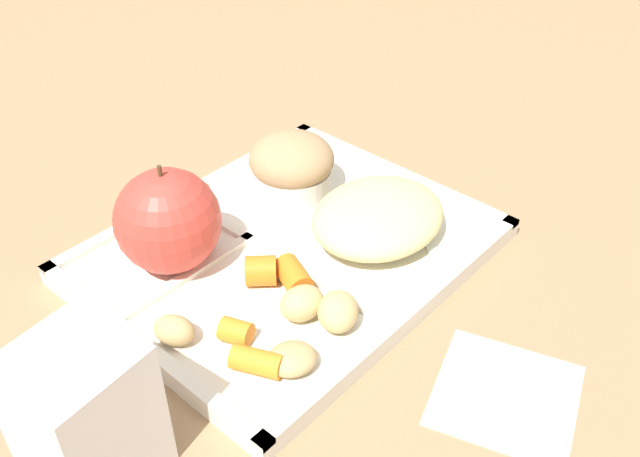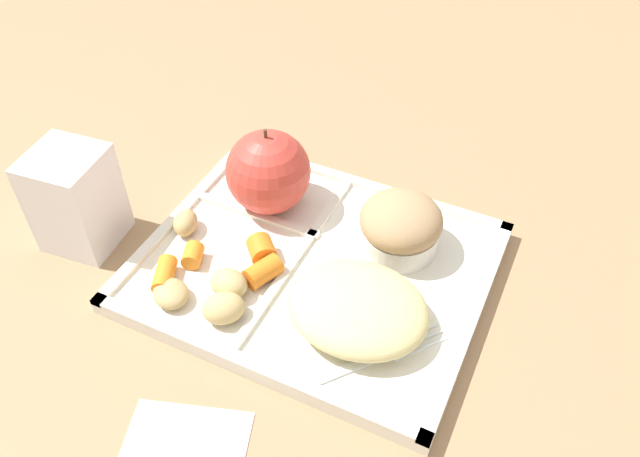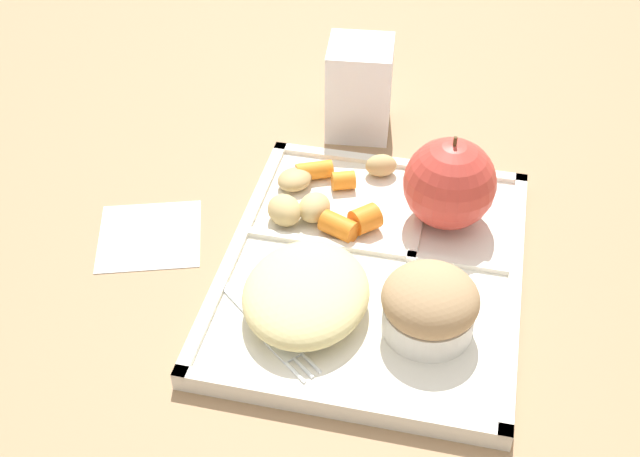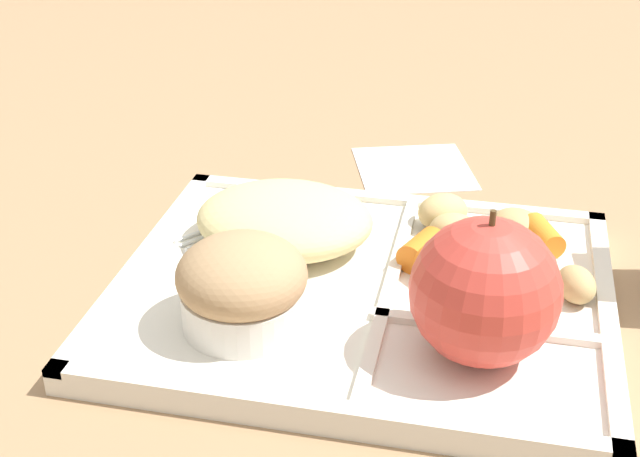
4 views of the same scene
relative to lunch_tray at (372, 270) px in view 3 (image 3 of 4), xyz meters
name	(u,v)px [view 3 (image 3 of 4)]	position (x,y,z in m)	size (l,w,h in m)	color
ground	(372,276)	(0.00, 0.00, -0.01)	(6.00, 6.00, 0.00)	#997551
lunch_tray	(372,270)	(0.00, 0.00, 0.00)	(0.33, 0.27, 0.02)	silver
green_apple	(450,184)	(-0.08, 0.06, 0.05)	(0.09, 0.09, 0.10)	#C63D33
bran_muffin	(430,305)	(0.07, 0.06, 0.03)	(0.08, 0.08, 0.06)	silver
carrot_slice_diagonal	(314,170)	(-0.12, -0.08, 0.02)	(0.02, 0.02, 0.04)	orange
carrot_slice_edge	(344,180)	(-0.11, -0.05, 0.02)	(0.02, 0.02, 0.02)	orange
carrot_slice_small	(339,227)	(-0.03, -0.04, 0.02)	(0.02, 0.02, 0.03)	orange
carrot_slice_near_corner	(365,219)	(-0.05, -0.02, 0.02)	(0.03, 0.03, 0.03)	orange
potato_chunk_golden	(284,210)	(-0.04, -0.09, 0.02)	(0.04, 0.03, 0.03)	tan
potato_chunk_browned	(295,179)	(-0.10, -0.10, 0.01)	(0.04, 0.03, 0.02)	tan
potato_chunk_large	(314,207)	(-0.05, -0.07, 0.02)	(0.04, 0.03, 0.03)	tan
potato_chunk_corner	(381,165)	(-0.14, -0.02, 0.02)	(0.03, 0.02, 0.02)	tan
egg_noodle_pile	(306,293)	(0.07, -0.05, 0.03)	(0.13, 0.11, 0.04)	#D6C684
meatball_back	(338,299)	(0.06, -0.02, 0.02)	(0.03, 0.03, 0.03)	#755B4C
meatball_center	(317,310)	(0.08, -0.03, 0.02)	(0.03, 0.03, 0.03)	brown
plastic_fork	(269,332)	(0.10, -0.07, 0.01)	(0.10, 0.12, 0.00)	white
milk_carton	(359,89)	(-0.24, -0.06, 0.05)	(0.07, 0.07, 0.11)	white
paper_napkin	(150,235)	(-0.01, -0.22, -0.01)	(0.10, 0.10, 0.00)	white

